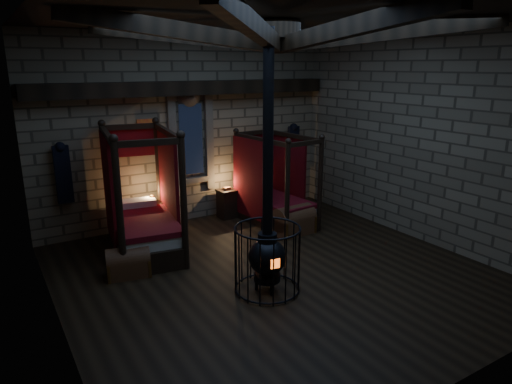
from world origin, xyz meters
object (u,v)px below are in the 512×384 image
bed_left (143,222)px  trunk_right (294,221)px  bed_right (274,202)px  stove (267,254)px  trunk_left (128,263)px

bed_left → trunk_right: 3.17m
bed_right → stove: stove is taller
bed_right → trunk_right: 0.86m
trunk_right → stove: stove is taller
bed_left → trunk_right: bed_left is taller
bed_left → trunk_left: size_ratio=3.03×
trunk_left → trunk_right: (3.66, 0.18, 0.04)m
bed_left → trunk_right: bearing=-6.1°
bed_left → trunk_left: bearing=-113.1°
bed_left → stove: 2.93m
trunk_right → bed_right: bearing=84.2°
bed_right → stove: bearing=-130.4°
trunk_left → trunk_right: trunk_right is taller
bed_right → trunk_right: bearing=-97.2°
bed_left → bed_right: 3.09m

